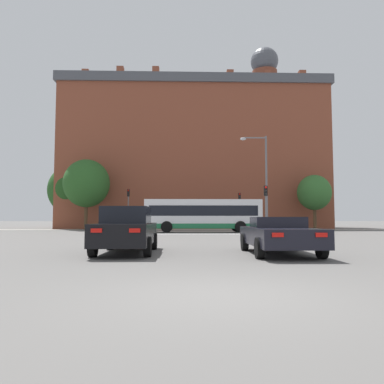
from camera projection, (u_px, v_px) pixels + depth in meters
The scene contains 16 objects.
ground_plane at pixel (221, 295), 5.85m from camera, with size 400.00×400.00×0.00m, color #605E5B.
stop_line_strip at pixel (189, 234), 28.77m from camera, with size 9.78×0.30×0.01m, color silver.
far_pavement at pixel (186, 229), 41.89m from camera, with size 70.87×2.50×0.01m, color #A09B91.
brick_civic_building at pixel (194, 157), 51.42m from camera, with size 34.18×13.50×25.30m.
car_saloon_left at pixel (127, 230), 13.08m from camera, with size 1.93×4.70×1.61m.
car_roadster_right at pixel (278, 235), 12.62m from camera, with size 2.15×4.80×1.25m.
bus_crossing_lead at pixel (203, 215), 33.61m from camera, with size 10.34×2.64×2.91m.
traffic_light_near_right at pixel (266, 201), 29.20m from camera, with size 0.26×0.31×3.79m.
traffic_light_far_left at pixel (128, 203), 41.22m from camera, with size 0.26×0.31×4.47m.
traffic_light_far_right at pixel (240, 205), 41.46m from camera, with size 0.26×0.31×4.08m.
street_lamp_junction at pixel (262, 174), 30.57m from camera, with size 2.22×0.36×8.00m.
pedestrian_waiting at pixel (129, 220), 42.27m from camera, with size 0.26×0.41×1.78m.
pedestrian_walking_east at pixel (169, 220), 41.69m from camera, with size 0.45×0.41×1.81m.
tree_by_building at pixel (314, 193), 42.27m from camera, with size 3.80×3.80×6.17m.
tree_kerbside at pixel (72, 190), 46.82m from camera, with size 5.96×5.96×7.95m.
tree_distant at pixel (87, 183), 41.48m from camera, with size 5.08×5.08×7.80m.
Camera 1 is at (-0.63, -5.94, 1.19)m, focal length 35.00 mm.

